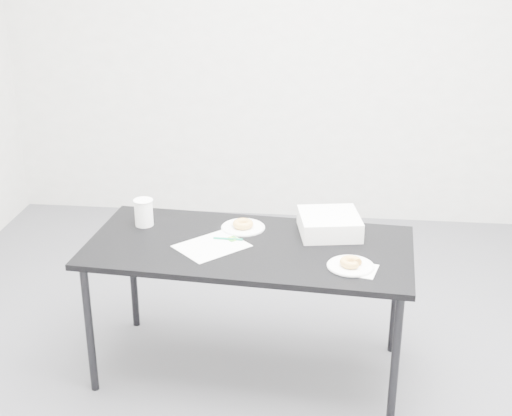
# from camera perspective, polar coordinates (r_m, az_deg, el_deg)

# --- Properties ---
(floor) EXTENTS (4.00, 4.00, 0.00)m
(floor) POSITION_cam_1_polar(r_m,az_deg,el_deg) (3.70, -0.44, -12.51)
(floor) COLOR #525257
(floor) RESTS_ON ground
(wall_back) EXTENTS (4.00, 0.02, 2.70)m
(wall_back) POSITION_cam_1_polar(r_m,az_deg,el_deg) (5.09, 2.18, 13.65)
(wall_back) COLOR silver
(wall_back) RESTS_ON floor
(table) EXTENTS (1.56, 0.82, 0.69)m
(table) POSITION_cam_1_polar(r_m,az_deg,el_deg) (3.35, -0.56, -3.76)
(table) COLOR black
(table) RESTS_ON floor
(scorecard) EXTENTS (0.38, 0.38, 0.00)m
(scorecard) POSITION_cam_1_polar(r_m,az_deg,el_deg) (3.32, -3.56, -3.05)
(scorecard) COLOR white
(scorecard) RESTS_ON table
(logo_patch) EXTENTS (0.07, 0.07, 0.00)m
(logo_patch) POSITION_cam_1_polar(r_m,az_deg,el_deg) (3.38, -1.88, -2.48)
(logo_patch) COLOR green
(logo_patch) RESTS_ON scorecard
(pen) EXTENTS (0.14, 0.01, 0.01)m
(pen) POSITION_cam_1_polar(r_m,az_deg,el_deg) (3.38, -2.25, -2.47)
(pen) COLOR #0C875D
(pen) RESTS_ON scorecard
(napkin) EXTENTS (0.17, 0.17, 0.00)m
(napkin) POSITION_cam_1_polar(r_m,az_deg,el_deg) (3.13, 8.28, -4.90)
(napkin) COLOR white
(napkin) RESTS_ON table
(plate_near) EXTENTS (0.21, 0.21, 0.01)m
(plate_near) POSITION_cam_1_polar(r_m,az_deg,el_deg) (3.15, 7.58, -4.62)
(plate_near) COLOR white
(plate_near) RESTS_ON napkin
(donut_near) EXTENTS (0.13, 0.13, 0.03)m
(donut_near) POSITION_cam_1_polar(r_m,az_deg,el_deg) (3.14, 7.60, -4.32)
(donut_near) COLOR #D18F42
(donut_near) RESTS_ON plate_near
(plate_far) EXTENTS (0.22, 0.22, 0.01)m
(plate_far) POSITION_cam_1_polar(r_m,az_deg,el_deg) (3.51, -1.05, -1.57)
(plate_far) COLOR white
(plate_far) RESTS_ON table
(donut_far) EXTENTS (0.11, 0.11, 0.03)m
(donut_far) POSITION_cam_1_polar(r_m,az_deg,el_deg) (3.50, -1.05, -1.28)
(donut_far) COLOR #D18F42
(donut_far) RESTS_ON plate_far
(coffee_cup) EXTENTS (0.09, 0.09, 0.14)m
(coffee_cup) POSITION_cam_1_polar(r_m,az_deg,el_deg) (3.56, -8.97, -0.35)
(coffee_cup) COLOR white
(coffee_cup) RESTS_ON table
(cup_lid) EXTENTS (0.09, 0.09, 0.01)m
(cup_lid) POSITION_cam_1_polar(r_m,az_deg,el_deg) (3.53, -1.27, -1.35)
(cup_lid) COLOR white
(cup_lid) RESTS_ON table
(bakery_box) EXTENTS (0.33, 0.33, 0.09)m
(bakery_box) POSITION_cam_1_polar(r_m,az_deg,el_deg) (3.45, 5.89, -1.27)
(bakery_box) COLOR white
(bakery_box) RESTS_ON table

